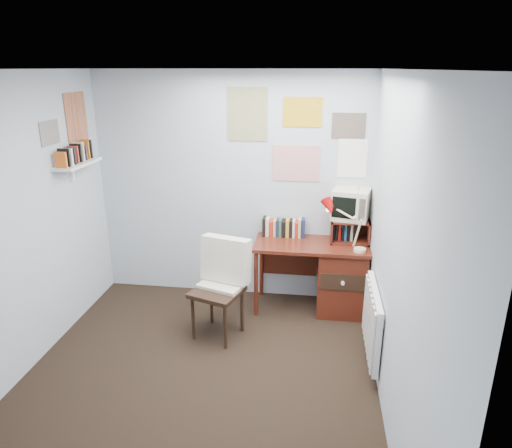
# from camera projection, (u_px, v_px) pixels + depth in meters

# --- Properties ---
(ground) EXTENTS (3.50, 3.50, 0.00)m
(ground) POSITION_uv_depth(u_px,v_px,m) (195.00, 388.00, 3.77)
(ground) COLOR black
(ground) RESTS_ON ground
(back_wall) EXTENTS (3.00, 0.02, 2.50)m
(back_wall) POSITION_uv_depth(u_px,v_px,m) (232.00, 189.00, 5.01)
(back_wall) COLOR #A6B1BE
(back_wall) RESTS_ON ground
(left_wall) EXTENTS (0.02, 3.50, 2.50)m
(left_wall) POSITION_uv_depth(u_px,v_px,m) (1.00, 238.00, 3.56)
(left_wall) COLOR #A6B1BE
(left_wall) RESTS_ON ground
(right_wall) EXTENTS (0.02, 3.50, 2.50)m
(right_wall) POSITION_uv_depth(u_px,v_px,m) (397.00, 259.00, 3.17)
(right_wall) COLOR #A6B1BE
(right_wall) RESTS_ON ground
(ceiling) EXTENTS (3.00, 3.50, 0.02)m
(ceiling) POSITION_uv_depth(u_px,v_px,m) (178.00, 69.00, 2.96)
(ceiling) COLOR white
(ceiling) RESTS_ON back_wall
(desk) EXTENTS (1.20, 0.55, 0.76)m
(desk) POSITION_uv_depth(u_px,v_px,m) (336.00, 275.00, 4.88)
(desk) COLOR #511D12
(desk) RESTS_ON ground
(desk_chair) EXTENTS (0.60, 0.59, 0.94)m
(desk_chair) POSITION_uv_depth(u_px,v_px,m) (217.00, 292.00, 4.37)
(desk_chair) COLOR black
(desk_chair) RESTS_ON ground
(desk_lamp) EXTENTS (0.36, 0.33, 0.45)m
(desk_lamp) POSITION_uv_depth(u_px,v_px,m) (361.00, 231.00, 4.51)
(desk_lamp) COLOR #B50C0D
(desk_lamp) RESTS_ON desk
(tv_riser) EXTENTS (0.40, 0.30, 0.25)m
(tv_riser) POSITION_uv_depth(u_px,v_px,m) (349.00, 230.00, 4.81)
(tv_riser) COLOR #511D12
(tv_riser) RESTS_ON desk
(crt_tv) EXTENTS (0.43, 0.41, 0.34)m
(crt_tv) POSITION_uv_depth(u_px,v_px,m) (351.00, 203.00, 4.73)
(crt_tv) COLOR beige
(crt_tv) RESTS_ON tv_riser
(book_row) EXTENTS (0.60, 0.14, 0.22)m
(book_row) POSITION_uv_depth(u_px,v_px,m) (290.00, 227.00, 4.96)
(book_row) COLOR #511D12
(book_row) RESTS_ON desk
(radiator) EXTENTS (0.09, 0.80, 0.60)m
(radiator) POSITION_uv_depth(u_px,v_px,m) (373.00, 321.00, 3.96)
(radiator) COLOR white
(radiator) RESTS_ON right_wall
(wall_shelf) EXTENTS (0.20, 0.62, 0.24)m
(wall_shelf) POSITION_uv_depth(u_px,v_px,m) (78.00, 164.00, 4.46)
(wall_shelf) COLOR white
(wall_shelf) RESTS_ON left_wall
(posters_back) EXTENTS (1.20, 0.01, 0.90)m
(posters_back) POSITION_uv_depth(u_px,v_px,m) (297.00, 135.00, 4.71)
(posters_back) COLOR white
(posters_back) RESTS_ON back_wall
(posters_left) EXTENTS (0.01, 0.70, 0.60)m
(posters_left) POSITION_uv_depth(u_px,v_px,m) (64.00, 124.00, 4.34)
(posters_left) COLOR white
(posters_left) RESTS_ON left_wall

